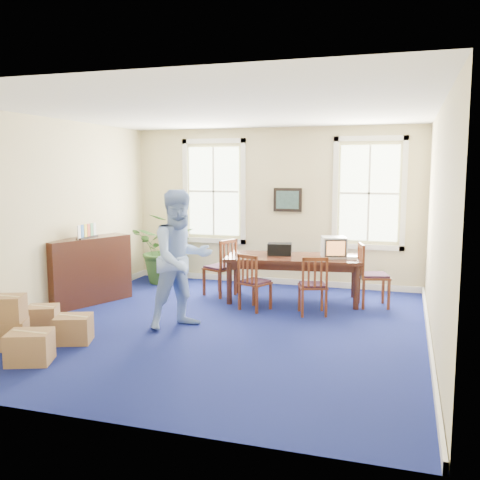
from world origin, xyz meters
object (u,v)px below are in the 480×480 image
(chair_near_left, at_px, (255,282))
(cardboard_boxes, at_px, (23,320))
(conference_table, at_px, (293,278))
(credenza, at_px, (87,269))
(crt_tv, at_px, (334,247))
(potted_plant, at_px, (167,248))
(man, at_px, (181,259))

(chair_near_left, relative_size, cardboard_boxes, 0.74)
(conference_table, xyz_separation_m, credenza, (-3.44, -1.28, 0.22))
(cardboard_boxes, bearing_deg, conference_table, 50.96)
(crt_tv, height_order, potted_plant, potted_plant)
(conference_table, relative_size, chair_near_left, 2.48)
(crt_tv, height_order, chair_near_left, crt_tv)
(conference_table, bearing_deg, potted_plant, 157.74)
(credenza, bearing_deg, crt_tv, 40.37)
(chair_near_left, distance_m, man, 1.60)
(cardboard_boxes, bearing_deg, man, 42.22)
(cardboard_boxes, bearing_deg, chair_near_left, 48.89)
(crt_tv, distance_m, chair_near_left, 1.57)
(conference_table, height_order, crt_tv, crt_tv)
(conference_table, xyz_separation_m, man, (-1.27, -2.10, 0.63))
(chair_near_left, bearing_deg, potted_plant, -9.98)
(conference_table, distance_m, credenza, 3.67)
(man, height_order, cardboard_boxes, man)
(conference_table, height_order, credenza, credenza)
(conference_table, relative_size, cardboard_boxes, 1.83)
(conference_table, bearing_deg, chair_near_left, -128.76)
(potted_plant, bearing_deg, conference_table, -14.46)
(crt_tv, relative_size, man, 0.21)
(chair_near_left, height_order, man, man)
(credenza, xyz_separation_m, cardboard_boxes, (0.52, -2.31, -0.25))
(potted_plant, bearing_deg, crt_tv, -10.82)
(man, distance_m, credenza, 2.35)
(conference_table, distance_m, cardboard_boxes, 4.63)
(crt_tv, distance_m, man, 2.92)
(cardboard_boxes, bearing_deg, credenza, 102.75)
(chair_near_left, xyz_separation_m, potted_plant, (-2.34, 1.55, 0.25))
(credenza, relative_size, cardboard_boxes, 1.22)
(potted_plant, bearing_deg, man, -61.11)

